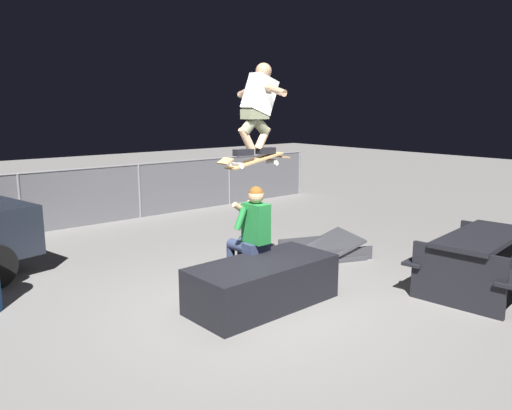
% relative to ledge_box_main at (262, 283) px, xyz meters
% --- Properties ---
extents(ground_plane, '(40.00, 40.00, 0.00)m').
position_rel_ledge_box_main_xyz_m(ground_plane, '(-0.06, 0.06, -0.27)').
color(ground_plane, slate).
extents(ledge_box_main, '(1.84, 0.89, 0.54)m').
position_rel_ledge_box_main_xyz_m(ledge_box_main, '(0.00, 0.00, 0.00)').
color(ledge_box_main, black).
rests_on(ledge_box_main, ground).
extents(person_sitting_on_ledge, '(0.59, 0.76, 1.38)m').
position_rel_ledge_box_main_xyz_m(person_sitting_on_ledge, '(0.21, 0.48, 0.51)').
color(person_sitting_on_ledge, '#2D3856').
rests_on(person_sitting_on_ledge, ground).
extents(skateboard, '(1.02, 0.22, 0.17)m').
position_rel_ledge_box_main_xyz_m(skateboard, '(0.30, 0.50, 1.41)').
color(skateboard, '#AD8451').
extents(skater_airborne, '(0.62, 0.89, 1.12)m').
position_rel_ledge_box_main_xyz_m(skater_airborne, '(0.36, 0.50, 2.09)').
color(skater_airborne, black).
extents(kicker_ramp, '(1.31, 1.25, 0.43)m').
position_rel_ledge_box_main_xyz_m(kicker_ramp, '(2.10, 0.93, -0.20)').
color(kicker_ramp, '#38383D').
rests_on(kicker_ramp, ground).
extents(picnic_table_back, '(1.86, 1.55, 0.75)m').
position_rel_ledge_box_main_xyz_m(picnic_table_back, '(2.46, -1.42, 0.23)').
color(picnic_table_back, black).
rests_on(picnic_table_back, ground).
extents(fence_back, '(12.05, 0.05, 1.17)m').
position_rel_ledge_box_main_xyz_m(fence_back, '(-0.06, 5.40, 0.36)').
color(fence_back, slate).
rests_on(fence_back, ground).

